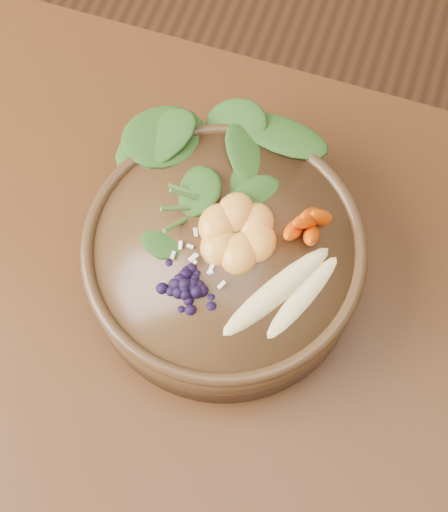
# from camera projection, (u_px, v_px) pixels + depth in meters

# --- Properties ---
(stoneware_bowl) EXTENTS (0.37, 0.37, 0.08)m
(stoneware_bowl) POSITION_uv_depth(u_px,v_px,m) (224.00, 260.00, 0.74)
(stoneware_bowl) COLOR #4A2F18
(stoneware_bowl) RESTS_ON dining_table
(kale_heap) EXTENTS (0.24, 0.23, 0.04)m
(kale_heap) POSITION_uv_depth(u_px,v_px,m) (231.00, 170.00, 0.71)
(kale_heap) COLOR #274E17
(kale_heap) RESTS_ON stoneware_bowl
(carrot_cluster) EXTENTS (0.08, 0.08, 0.08)m
(carrot_cluster) POSITION_uv_depth(u_px,v_px,m) (317.00, 206.00, 0.68)
(carrot_cluster) COLOR #EC4300
(carrot_cluster) RESTS_ON stoneware_bowl
(banana_halves) EXTENTS (0.11, 0.15, 0.03)m
(banana_halves) POSITION_uv_depth(u_px,v_px,m) (291.00, 289.00, 0.67)
(banana_halves) COLOR #E0CC84
(banana_halves) RESTS_ON stoneware_bowl
(mandarin_cluster) EXTENTS (0.11, 0.12, 0.03)m
(mandarin_cluster) POSITION_uv_depth(u_px,v_px,m) (238.00, 227.00, 0.69)
(mandarin_cluster) COLOR orange
(mandarin_cluster) RESTS_ON stoneware_bowl
(blueberry_pile) EXTENTS (0.16, 0.14, 0.04)m
(blueberry_pile) POSITION_uv_depth(u_px,v_px,m) (184.00, 280.00, 0.67)
(blueberry_pile) COLOR black
(blueberry_pile) RESTS_ON stoneware_bowl
(coconut_flakes) EXTENTS (0.11, 0.10, 0.01)m
(coconut_flakes) POSITION_uv_depth(u_px,v_px,m) (212.00, 258.00, 0.69)
(coconut_flakes) COLOR white
(coconut_flakes) RESTS_ON stoneware_bowl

